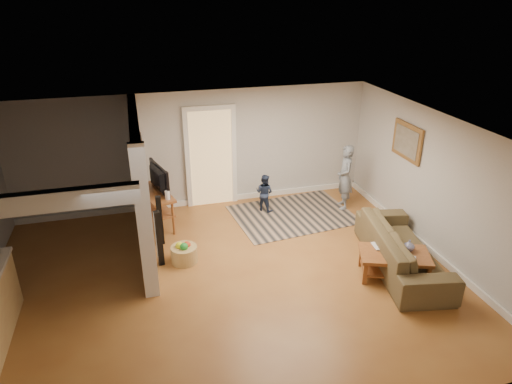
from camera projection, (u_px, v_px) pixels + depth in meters
ground at (227, 280)px, 7.50m from camera, size 7.50×7.50×0.00m
room_shell at (151, 196)px, 7.02m from camera, size 7.54×6.02×2.52m
area_rug at (293, 215)px, 9.62m from camera, size 2.59×2.02×0.01m
sofa at (400, 266)px, 7.87m from camera, size 1.37×2.55×0.71m
coffee_table at (395, 258)px, 7.47m from camera, size 1.27×1.00×0.66m
tv_console at (156, 195)px, 8.93m from camera, size 0.74×1.25×1.01m
speaker_left at (159, 239)px, 7.71m from camera, size 0.12×0.12×1.02m
speaker_right at (160, 220)px, 8.36m from camera, size 0.10×0.10×0.97m
toy_basket at (184, 253)px, 7.92m from camera, size 0.46×0.46×0.41m
child at (342, 207)px, 9.97m from camera, size 0.43×0.57×1.41m
toddler at (264, 210)px, 9.83m from camera, size 0.50×0.50×0.82m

